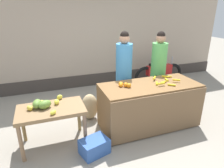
# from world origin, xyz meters

# --- Properties ---
(ground_plane) EXTENTS (24.00, 24.00, 0.00)m
(ground_plane) POSITION_xyz_m (0.00, 0.00, 0.00)
(ground_plane) COLOR gray
(market_wall_back) EXTENTS (8.87, 0.23, 3.42)m
(market_wall_back) POSITION_xyz_m (0.00, 2.63, 1.68)
(market_wall_back) COLOR tan
(market_wall_back) RESTS_ON ground
(fruit_stall_counter) EXTENTS (1.90, 0.84, 0.88)m
(fruit_stall_counter) POSITION_xyz_m (0.51, -0.01, 0.44)
(fruit_stall_counter) COLOR brown
(fruit_stall_counter) RESTS_ON ground
(side_table_wooden) EXTENTS (1.08, 0.65, 0.71)m
(side_table_wooden) POSITION_xyz_m (-1.34, 0.00, 0.61)
(side_table_wooden) COLOR olive
(side_table_wooden) RESTS_ON ground
(banana_bunch_pile) EXTENTS (0.56, 0.57, 0.07)m
(banana_bunch_pile) POSITION_xyz_m (0.85, 0.04, 0.91)
(banana_bunch_pile) COLOR yellow
(banana_bunch_pile) RESTS_ON fruit_stall_counter
(orange_pile) EXTENTS (0.21, 0.23, 0.09)m
(orange_pile) POSITION_xyz_m (-0.00, 0.06, 0.92)
(orange_pile) COLOR orange
(orange_pile) RESTS_ON fruit_stall_counter
(mango_papaya_pile) EXTENTS (0.62, 0.63, 0.14)m
(mango_papaya_pile) POSITION_xyz_m (-1.45, 0.07, 0.77)
(mango_papaya_pile) COLOR yellow
(mango_papaya_pile) RESTS_ON side_table_wooden
(vendor_woman_blue_shirt) EXTENTS (0.34, 0.34, 1.81)m
(vendor_woman_blue_shirt) POSITION_xyz_m (0.23, 0.65, 0.91)
(vendor_woman_blue_shirt) COLOR #33333D
(vendor_woman_blue_shirt) RESTS_ON ground
(vendor_woman_green_shirt) EXTENTS (0.34, 0.34, 1.77)m
(vendor_woman_green_shirt) POSITION_xyz_m (1.10, 0.68, 0.89)
(vendor_woman_green_shirt) COLOR #33333D
(vendor_woman_green_shirt) RESTS_ON ground
(parked_motorcycle) EXTENTS (1.60, 0.18, 0.88)m
(parked_motorcycle) POSITION_xyz_m (1.88, 1.81, 0.40)
(parked_motorcycle) COLOR black
(parked_motorcycle) RESTS_ON ground
(produce_crate) EXTENTS (0.51, 0.43, 0.26)m
(produce_crate) POSITION_xyz_m (-0.75, -0.47, 0.13)
(produce_crate) COLOR #3359A5
(produce_crate) RESTS_ON ground
(produce_sack) EXTENTS (0.41, 0.36, 0.56)m
(produce_sack) POSITION_xyz_m (-0.54, 0.63, 0.28)
(produce_sack) COLOR tan
(produce_sack) RESTS_ON ground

